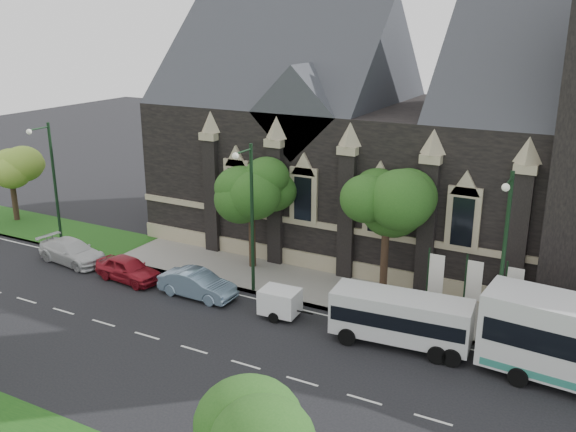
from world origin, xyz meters
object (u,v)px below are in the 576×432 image
Objects in this scene: tree_park_east at (253,429)px; car_far_red at (128,269)px; tree_walk_right at (392,200)px; banner_flag_right at (510,292)px; banner_flag_center at (471,284)px; street_lamp_far at (52,179)px; tree_walk_far at (13,165)px; sedan at (197,284)px; box_trailer at (280,302)px; tree_walk_left at (256,183)px; shuttle_bus at (401,317)px; banner_flag_left at (433,277)px; street_lamp_mid at (250,211)px; street_lamp_near at (503,252)px; car_far_white at (72,252)px.

tree_park_east reaches higher than car_far_red.
banner_flag_right is at bearing -13.60° from tree_walk_right.
tree_park_east is 1.57× the size of banner_flag_center.
banner_flag_right is at bearing 3.60° from street_lamp_far.
sedan is (21.28, -5.00, -3.83)m from tree_walk_far.
tree_walk_left is at bearing 127.85° from box_trailer.
shuttle_bus is (25.79, -1.79, -3.58)m from street_lamp_far.
banner_flag_left is at bearing 180.00° from banner_flag_center.
street_lamp_mid is 12.73m from banner_flag_center.
shuttle_bus is 6.82m from box_trailer.
street_lamp_mid reaches higher than car_far_red.
sedan is (-2.54, -1.92, -4.32)m from street_lamp_mid.
street_lamp_mid is at bearing 164.73° from shuttle_bus.
tree_park_east is 20.29m from tree_walk_right.
banner_flag_left is 3.82m from shuttle_bus.
tree_walk_right is at bearing 110.58° from shuttle_bus.
street_lamp_near is at bearing 6.85° from box_trailer.
tree_walk_right reaches higher than banner_flag_left.
street_lamp_mid is at bearing -7.37° from tree_walk_far.
street_lamp_far is at bearing 171.12° from shuttle_bus.
box_trailer is 0.57× the size of car_far_white.
tree_walk_right is 1.11× the size of shuttle_bus.
street_lamp_near is (6.79, -3.62, -0.71)m from tree_walk_right.
banner_flag_left is 0.57× the size of shuttle_bus.
shuttle_bus is 1.47× the size of sedan.
car_far_white is at bearing -166.02° from tree_walk_right.
shuttle_bus is at bearing -88.52° from sedan.
sedan is at bearing -97.64° from tree_walk_left.
tree_walk_left is at bearing -6.77° from sedan.
banner_flag_right is 0.84× the size of sedan.
sedan is at bearing -142.95° from street_lamp_mid.
tree_walk_far is (-34.00, 19.50, 0.00)m from tree_park_east.
tree_walk_far is 24.03m from street_lamp_mid.
street_lamp_near reaches higher than tree_walk_right.
street_lamp_far reaches higher than tree_walk_right.
tree_walk_far is 34.10m from shuttle_bus.
tree_walk_left reaches higher than sedan.
tree_walk_right reaches higher than car_far_white.
street_lamp_near reaches higher than car_far_red.
sedan is at bearing -150.42° from tree_walk_right.
box_trailer is at bearing -161.24° from banner_flag_right.
banner_flag_center reaches higher than car_far_red.
tree_walk_far is 38.19m from banner_flag_right.
tree_park_east is at bearing -137.87° from sedan.
banner_flag_center is 10.15m from box_trailer.
street_lamp_mid reaches higher than tree_walk_far.
tree_walk_left is (-11.97, 20.03, 1.12)m from tree_park_east.
street_lamp_near is 30.00m from street_lamp_far.
street_lamp_mid is 16.00m from street_lamp_far.
tree_walk_left reaches higher than box_trailer.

